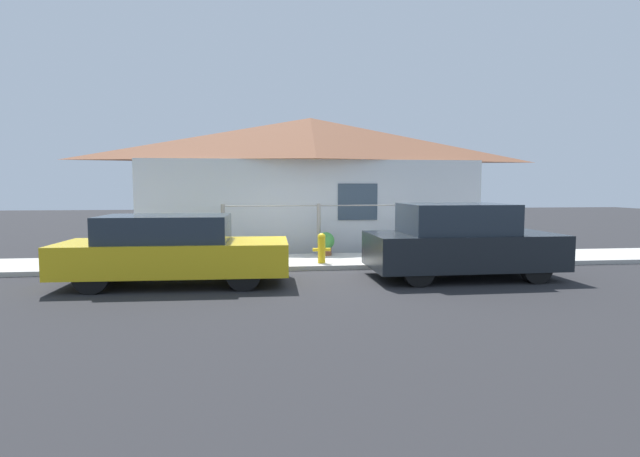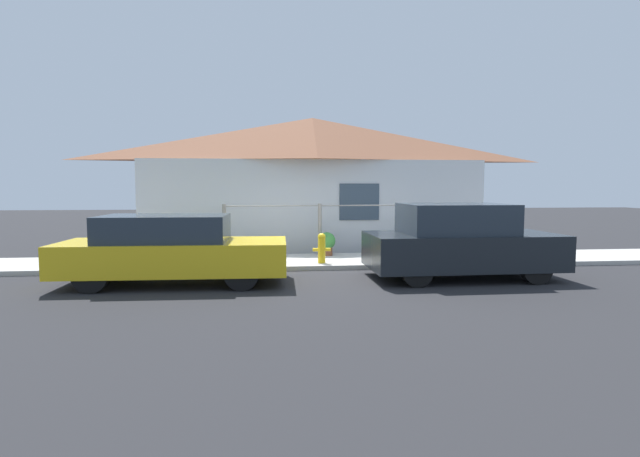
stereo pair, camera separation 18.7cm
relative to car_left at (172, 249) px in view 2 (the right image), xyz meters
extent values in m
plane|color=#262628|center=(3.12, 1.19, -0.66)|extent=(60.00, 60.00, 0.00)
cube|color=#B2AFA8|center=(3.12, 2.20, -0.60)|extent=(24.00, 2.03, 0.11)
cube|color=silver|center=(3.12, 4.05, 0.63)|extent=(9.50, 0.12, 2.57)
cube|color=#384756|center=(4.30, 3.98, 0.76)|extent=(1.10, 0.04, 1.00)
pyramid|color=#A36647|center=(3.12, 5.09, 2.54)|extent=(9.90, 2.20, 1.25)
cylinder|color=gray|center=(0.72, 3.07, 0.10)|extent=(0.10, 0.10, 1.29)
cylinder|color=gray|center=(3.12, 3.07, 0.10)|extent=(0.10, 0.10, 1.29)
cylinder|color=gray|center=(5.52, 3.07, 0.10)|extent=(0.10, 0.10, 1.29)
cylinder|color=gray|center=(3.12, 3.07, 0.69)|extent=(4.80, 0.03, 0.03)
cube|color=gold|center=(0.05, 0.00, -0.13)|extent=(4.20, 1.71, 0.58)
cube|color=#232D38|center=(-0.12, 0.00, 0.40)|extent=(2.33, 1.47, 0.49)
cylinder|color=black|center=(1.35, 0.65, -0.35)|extent=(0.62, 0.22, 0.62)
cylinder|color=black|center=(1.32, -0.72, -0.35)|extent=(0.62, 0.22, 0.62)
cylinder|color=black|center=(-1.23, 0.71, -0.35)|extent=(0.62, 0.22, 0.62)
cylinder|color=black|center=(-1.26, -0.65, -0.35)|extent=(0.62, 0.22, 0.62)
cube|color=black|center=(5.64, 0.00, -0.10)|extent=(3.74, 1.76, 0.69)
cube|color=#232D38|center=(5.49, 0.00, 0.54)|extent=(2.06, 1.54, 0.59)
cylinder|color=black|center=(6.79, 0.75, -0.37)|extent=(0.58, 0.21, 0.58)
cylinder|color=black|center=(6.80, -0.74, -0.37)|extent=(0.58, 0.21, 0.58)
cylinder|color=black|center=(4.47, 0.73, -0.37)|extent=(0.58, 0.21, 0.58)
cylinder|color=black|center=(4.49, -0.76, -0.37)|extent=(0.58, 0.21, 0.58)
cylinder|color=yellow|center=(3.00, 1.60, -0.27)|extent=(0.17, 0.17, 0.55)
sphere|color=yellow|center=(3.00, 1.60, 0.04)|extent=(0.18, 0.18, 0.18)
cylinder|color=yellow|center=(2.88, 1.60, -0.25)|extent=(0.15, 0.08, 0.08)
cylinder|color=yellow|center=(3.12, 1.60, -0.25)|extent=(0.15, 0.08, 0.08)
cylinder|color=brown|center=(3.27, 2.84, -0.45)|extent=(0.28, 0.28, 0.20)
sphere|color=#387F38|center=(3.27, 2.84, -0.18)|extent=(0.44, 0.44, 0.44)
cylinder|color=brown|center=(0.17, 2.57, -0.45)|extent=(0.25, 0.25, 0.21)
sphere|color=#387F38|center=(0.17, 2.57, -0.18)|extent=(0.44, 0.44, 0.44)
camera|label=1|loc=(1.57, -9.49, 1.18)|focal=28.00mm
camera|label=2|loc=(1.76, -9.51, 1.18)|focal=28.00mm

